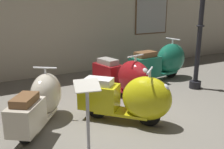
# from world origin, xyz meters

# --- Properties ---
(ground_plane) EXTENTS (60.00, 60.00, 0.00)m
(ground_plane) POSITION_xyz_m (0.00, 0.00, 0.00)
(ground_plane) COLOR slate
(showroom_back_wall) EXTENTS (18.00, 0.24, 3.76)m
(showroom_back_wall) POSITION_xyz_m (0.01, 3.67, 1.88)
(showroom_back_wall) COLOR #BCB29E
(showroom_back_wall) RESTS_ON ground
(scooter_0) EXTENTS (1.28, 1.56, 0.97)m
(scooter_0) POSITION_xyz_m (-1.59, 0.61, 0.44)
(scooter_0) COLOR black
(scooter_0) RESTS_ON ground
(scooter_1) EXTENTS (1.48, 1.52, 1.01)m
(scooter_1) POSITION_xyz_m (-0.17, -0.08, 0.46)
(scooter_1) COLOR black
(scooter_1) RESTS_ON ground
(scooter_2) EXTENTS (0.81, 1.72, 1.01)m
(scooter_2) POSITION_xyz_m (0.40, 1.08, 0.46)
(scooter_2) COLOR black
(scooter_2) RESTS_ON ground
(scooter_3) EXTENTS (1.87, 0.75, 1.11)m
(scooter_3) POSITION_xyz_m (2.01, 1.76, 0.51)
(scooter_3) COLOR black
(scooter_3) RESTS_ON ground
(lamppost) EXTENTS (0.28, 0.28, 2.91)m
(lamppost) POSITION_xyz_m (2.25, 0.79, 1.57)
(lamppost) COLOR black
(lamppost) RESTS_ON ground
(info_stanchion) EXTENTS (0.36, 0.29, 1.15)m
(info_stanchion) POSITION_xyz_m (-1.30, -0.81, 0.48)
(info_stanchion) COLOR #333338
(info_stanchion) RESTS_ON ground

